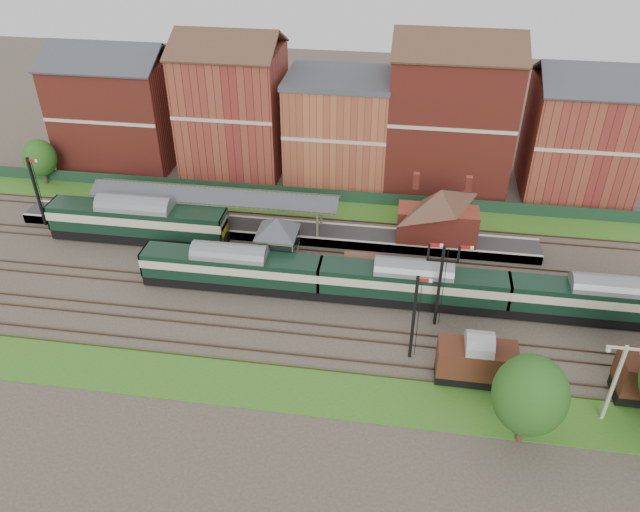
# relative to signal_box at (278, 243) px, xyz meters

# --- Properties ---
(ground) EXTENTS (160.00, 160.00, 0.00)m
(ground) POSITION_rel_signal_box_xyz_m (3.00, -3.25, -3.19)
(ground) COLOR #473D33
(ground) RESTS_ON ground
(grass_back) EXTENTS (90.00, 4.50, 0.06)m
(grass_back) POSITION_rel_signal_box_xyz_m (3.00, 12.75, -3.16)
(grass_back) COLOR #2D6619
(grass_back) RESTS_ON ground
(grass_front) EXTENTS (90.00, 5.00, 0.06)m
(grass_front) POSITION_rel_signal_box_xyz_m (3.00, -15.25, -3.16)
(grass_front) COLOR #2D6619
(grass_front) RESTS_ON ground
(fence) EXTENTS (90.00, 0.12, 1.50)m
(fence) POSITION_rel_signal_box_xyz_m (3.00, 14.75, -2.44)
(fence) COLOR #193823
(fence) RESTS_ON ground
(platform) EXTENTS (55.00, 3.40, 1.00)m
(platform) POSITION_rel_signal_box_xyz_m (-2.00, 6.50, -2.69)
(platform) COLOR #2D2D2D
(platform) RESTS_ON ground
(signal_box) EXTENTS (5.40, 5.40, 6.00)m
(signal_box) POSITION_rel_signal_box_xyz_m (0.00, 0.00, 0.00)
(signal_box) COLOR #687D59
(signal_box) RESTS_ON ground
(brick_hut) EXTENTS (3.20, 2.64, 2.94)m
(brick_hut) POSITION_rel_signal_box_xyz_m (8.00, 0.00, -2.00)
(brick_hut) COLOR maroon
(brick_hut) RESTS_ON ground
(station_building) EXTENTS (8.10, 8.10, 5.90)m
(station_building) POSITION_rel_signal_box_xyz_m (15.00, 6.50, 0.76)
(station_building) COLOR maroon
(station_building) RESTS_ON platform
(canopy) EXTENTS (26.00, 3.89, 4.08)m
(canopy) POSITION_rel_signal_box_xyz_m (-8.00, 6.50, 1.39)
(canopy) COLOR #444D30
(canopy) RESTS_ON platform
(semaphore_bracket) EXTENTS (3.60, 0.25, 8.18)m
(semaphore_bracket) POSITION_rel_signal_box_xyz_m (15.04, -5.75, 1.44)
(semaphore_bracket) COLOR black
(semaphore_bracket) RESTS_ON ground
(semaphore_platform_end) EXTENTS (1.23, 0.25, 8.00)m
(semaphore_platform_end) POSITION_rel_signal_box_xyz_m (-26.98, 4.75, 0.96)
(semaphore_platform_end) COLOR black
(semaphore_platform_end) RESTS_ON ground
(semaphore_siding) EXTENTS (1.23, 0.25, 8.00)m
(semaphore_siding) POSITION_rel_signal_box_xyz_m (13.02, -10.25, 0.96)
(semaphore_siding) COLOR black
(semaphore_siding) RESTS_ON ground
(yard_lamp) EXTENTS (2.60, 0.22, 7.00)m
(yard_lamp) POSITION_rel_signal_box_xyz_m (27.00, -14.75, 0.79)
(yard_lamp) COLOR beige
(yard_lamp) RESTS_ON ground
(town_backdrop) EXTENTS (69.00, 10.00, 16.00)m
(town_backdrop) POSITION_rel_signal_box_xyz_m (2.82, 21.75, 3.81)
(town_backdrop) COLOR maroon
(town_backdrop) RESTS_ON ground
(dmu_train) EXTENTS (49.85, 2.62, 3.83)m
(dmu_train) POSITION_rel_signal_box_xyz_m (12.85, -3.25, -0.94)
(dmu_train) COLOR black
(dmu_train) RESTS_ON ground
(platform_railcar) EXTENTS (18.54, 2.92, 4.27)m
(platform_railcar) POSITION_rel_signal_box_xyz_m (-15.41, 3.25, -0.70)
(platform_railcar) COLOR black
(platform_railcar) RESTS_ON ground
(goods_van_a) EXTENTS (5.95, 2.58, 3.61)m
(goods_van_a) POSITION_rel_signal_box_xyz_m (17.95, -12.25, -1.14)
(goods_van_a) COLOR black
(goods_van_a) RESTS_ON ground
(tree_far) EXTENTS (5.03, 5.03, 7.34)m
(tree_far) POSITION_rel_signal_box_xyz_m (20.82, -17.65, 1.24)
(tree_far) COLOR #382619
(tree_far) RESTS_ON ground
(tree_back) EXTENTS (3.89, 3.89, 5.68)m
(tree_back) POSITION_rel_signal_box_xyz_m (-31.92, 13.91, 0.24)
(tree_back) COLOR #382619
(tree_back) RESTS_ON ground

